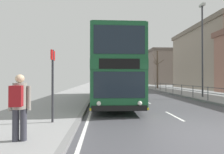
# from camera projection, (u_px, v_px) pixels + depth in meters

# --- Properties ---
(ground) EXTENTS (15.80, 140.00, 0.20)m
(ground) POSITION_uv_depth(u_px,v_px,m) (187.00, 134.00, 5.25)
(ground) COLOR #47474C
(double_decker_bus_main) EXTENTS (2.84, 11.18, 4.37)m
(double_decker_bus_main) POSITION_uv_depth(u_px,v_px,m) (113.00, 71.00, 12.89)
(double_decker_bus_main) COLOR #19512D
(double_decker_bus_main) RESTS_ON ground
(background_bus_far_lane) EXTENTS (2.75, 10.44, 3.17)m
(background_bus_far_lane) POSITION_uv_depth(u_px,v_px,m) (132.00, 79.00, 34.14)
(background_bus_far_lane) COLOR white
(background_bus_far_lane) RESTS_ON ground
(pedestrian_railing_far_kerb) EXTENTS (0.05, 20.53, 1.01)m
(pedestrian_railing_far_kerb) POSITION_uv_depth(u_px,v_px,m) (193.00, 89.00, 14.51)
(pedestrian_railing_far_kerb) COLOR #2D3338
(pedestrian_railing_far_kerb) RESTS_ON ground
(pedestrian_with_backpack) EXTENTS (0.55, 0.56, 1.72)m
(pedestrian_with_backpack) POSITION_uv_depth(u_px,v_px,m) (19.00, 102.00, 4.34)
(pedestrian_with_backpack) COLOR #383842
(pedestrian_with_backpack) RESTS_ON ground
(bus_stop_sign_near) EXTENTS (0.08, 0.44, 2.68)m
(bus_stop_sign_near) POSITION_uv_depth(u_px,v_px,m) (53.00, 78.00, 6.25)
(bus_stop_sign_near) COLOR #2D2D33
(bus_stop_sign_near) RESTS_ON ground
(street_lamp_far_side) EXTENTS (0.28, 0.60, 8.19)m
(street_lamp_far_side) POSITION_uv_depth(u_px,v_px,m) (202.00, 43.00, 14.86)
(street_lamp_far_side) COLOR #38383D
(street_lamp_far_side) RESTS_ON ground
(bare_tree_far_00) EXTENTS (1.55, 1.71, 6.16)m
(bare_tree_far_00) POSITION_uv_depth(u_px,v_px,m) (157.00, 69.00, 27.85)
(bare_tree_far_00) COLOR brown
(bare_tree_far_00) RESTS_ON ground
(bare_tree_far_01) EXTENTS (1.27, 2.12, 6.12)m
(bare_tree_far_01) POSITION_uv_depth(u_px,v_px,m) (142.00, 72.00, 36.91)
(bare_tree_far_01) COLOR brown
(bare_tree_far_01) RESTS_ON ground
(bare_tree_far_02) EXTENTS (1.54, 2.04, 4.87)m
(bare_tree_far_02) POSITION_uv_depth(u_px,v_px,m) (137.00, 75.00, 43.66)
(bare_tree_far_02) COLOR #4C3D2D
(bare_tree_far_02) RESTS_ON ground
(background_building_00) EXTENTS (11.97, 15.67, 10.60)m
(background_building_00) POSITION_uv_depth(u_px,v_px,m) (224.00, 58.00, 29.33)
(background_building_00) COLOR gray
(background_building_00) RESTS_ON ground
(background_building_01) EXTENTS (12.69, 10.55, 10.22)m
(background_building_01) POSITION_uv_depth(u_px,v_px,m) (168.00, 67.00, 51.40)
(background_building_01) COLOR slate
(background_building_01) RESTS_ON ground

